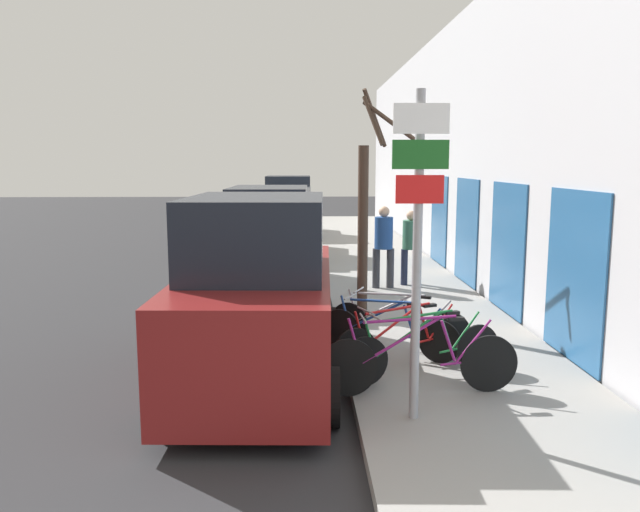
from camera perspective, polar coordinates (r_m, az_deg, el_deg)
The scene contains 16 objects.
ground_plane at distance 13.68m, azimuth -3.36°, elevation -3.85°, with size 80.00×80.00×0.00m, color #28282B.
sidewalk_curb at distance 16.55m, azimuth 5.94°, elevation -1.43°, with size 3.20×32.00×0.15m.
building_facade at distance 16.56m, azimuth 12.23°, elevation 9.36°, with size 0.23×32.00×6.50m.
signpost at distance 6.66m, azimuth 8.93°, elevation 1.77°, with size 0.59×0.12×3.54m.
bicycle_0 at distance 7.74m, azimuth 9.07°, elevation -9.46°, with size 2.45×0.44×0.98m.
bicycle_1 at distance 8.27m, azimuth 9.39°, elevation -8.50°, with size 2.20×0.81×0.89m.
bicycle_2 at distance 8.71m, azimuth 7.76°, elevation -7.63°, with size 2.02×0.88×0.87m.
bicycle_3 at distance 9.16m, azimuth 6.29°, elevation -6.86°, with size 1.90×1.01×0.84m.
bicycle_4 at distance 9.63m, azimuth 7.13°, elevation -6.09°, with size 2.02×0.93×0.85m.
parked_car_0 at distance 8.32m, azimuth -5.61°, elevation -4.02°, with size 2.23×4.74×2.52m.
parked_car_1 at distance 13.59m, azimuth -4.59°, elevation 0.73°, with size 2.08×4.78×2.42m.
parked_car_2 at distance 18.80m, azimuth -3.57°, elevation 2.61°, with size 2.31×4.50×2.18m.
parked_car_3 at distance 24.22m, azimuth -2.89°, elevation 4.19°, with size 2.07×4.27×2.42m.
pedestrian_near at distance 14.37m, azimuth 8.29°, elevation 1.27°, with size 0.44×0.38×1.70m.
pedestrian_far at distance 13.91m, azimuth 5.84°, elevation 1.37°, with size 0.48×0.41×1.83m.
street_tree at distance 11.05m, azimuth 4.18°, elevation 3.60°, with size 0.99×1.31×4.05m.
Camera 1 is at (0.38, -2.15, 2.95)m, focal length 35.00 mm.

